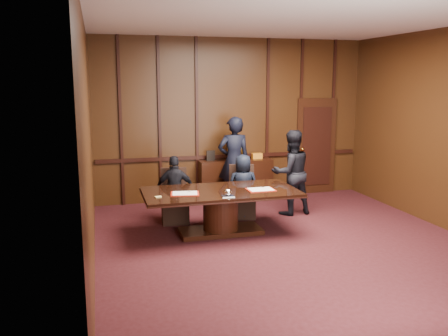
{
  "coord_description": "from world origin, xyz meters",
  "views": [
    {
      "loc": [
        -2.88,
        -6.48,
        2.59
      ],
      "look_at": [
        -0.71,
        1.58,
        1.05
      ],
      "focal_mm": 38.0,
      "sensor_mm": 36.0,
      "label": 1
    }
  ],
  "objects_px": {
    "witness_left": "(234,161)",
    "witness_right": "(291,172)",
    "conference_table": "(221,205)",
    "signatory_right": "(243,186)",
    "signatory_left": "(175,190)",
    "sideboard": "(235,178)"
  },
  "relations": [
    {
      "from": "conference_table",
      "to": "signatory_right",
      "type": "height_order",
      "value": "signatory_right"
    },
    {
      "from": "conference_table",
      "to": "signatory_left",
      "type": "relative_size",
      "value": 2.08
    },
    {
      "from": "sideboard",
      "to": "witness_right",
      "type": "bearing_deg",
      "value": -60.89
    },
    {
      "from": "sideboard",
      "to": "signatory_right",
      "type": "distance_m",
      "value": 1.39
    },
    {
      "from": "signatory_left",
      "to": "witness_right",
      "type": "height_order",
      "value": "witness_right"
    },
    {
      "from": "sideboard",
      "to": "signatory_left",
      "type": "height_order",
      "value": "sideboard"
    },
    {
      "from": "sideboard",
      "to": "witness_right",
      "type": "xyz_separation_m",
      "value": [
        0.74,
        -1.33,
        0.34
      ]
    },
    {
      "from": "signatory_left",
      "to": "witness_right",
      "type": "relative_size",
      "value": 0.76
    },
    {
      "from": "conference_table",
      "to": "witness_right",
      "type": "relative_size",
      "value": 1.58
    },
    {
      "from": "conference_table",
      "to": "witness_right",
      "type": "height_order",
      "value": "witness_right"
    },
    {
      "from": "conference_table",
      "to": "signatory_left",
      "type": "xyz_separation_m",
      "value": [
        -0.65,
        0.8,
        0.12
      ]
    },
    {
      "from": "signatory_left",
      "to": "sideboard",
      "type": "bearing_deg",
      "value": -129.24
    },
    {
      "from": "witness_left",
      "to": "witness_right",
      "type": "height_order",
      "value": "witness_left"
    },
    {
      "from": "witness_left",
      "to": "signatory_left",
      "type": "bearing_deg",
      "value": 38.36
    },
    {
      "from": "sideboard",
      "to": "signatory_left",
      "type": "distance_m",
      "value": 2.07
    },
    {
      "from": "signatory_right",
      "to": "witness_right",
      "type": "relative_size",
      "value": 0.74
    },
    {
      "from": "signatory_left",
      "to": "witness_right",
      "type": "xyz_separation_m",
      "value": [
        2.29,
        0.03,
        0.2
      ]
    },
    {
      "from": "conference_table",
      "to": "signatory_right",
      "type": "distance_m",
      "value": 1.04
    },
    {
      "from": "sideboard",
      "to": "signatory_right",
      "type": "relative_size",
      "value": 1.3
    },
    {
      "from": "conference_table",
      "to": "signatory_right",
      "type": "xyz_separation_m",
      "value": [
        0.65,
        0.8,
        0.11
      ]
    },
    {
      "from": "sideboard",
      "to": "witness_left",
      "type": "distance_m",
      "value": 0.58
    },
    {
      "from": "sideboard",
      "to": "conference_table",
      "type": "bearing_deg",
      "value": -112.64
    }
  ]
}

